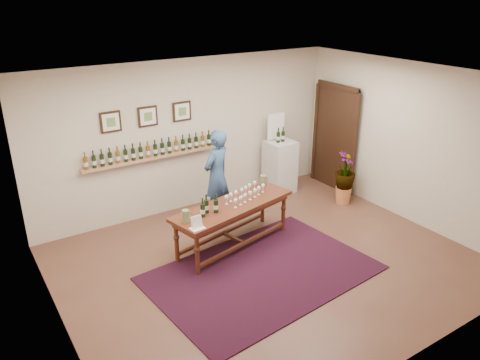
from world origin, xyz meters
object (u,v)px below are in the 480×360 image
display_pedestal (280,167)px  person (217,176)px  potted_plant (345,178)px  tasting_table (233,210)px

display_pedestal → person: bearing=-167.1°
display_pedestal → potted_plant: display_pedestal is taller
potted_plant → person: (-2.39, 0.78, 0.31)m
tasting_table → display_pedestal: (1.99, 1.38, -0.10)m
tasting_table → display_pedestal: display_pedestal is taller
display_pedestal → person: (-1.71, -0.39, 0.30)m
tasting_table → potted_plant: 2.68m
display_pedestal → potted_plant: size_ratio=1.18×
tasting_table → display_pedestal: size_ratio=2.07×
potted_plant → person: person is taller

